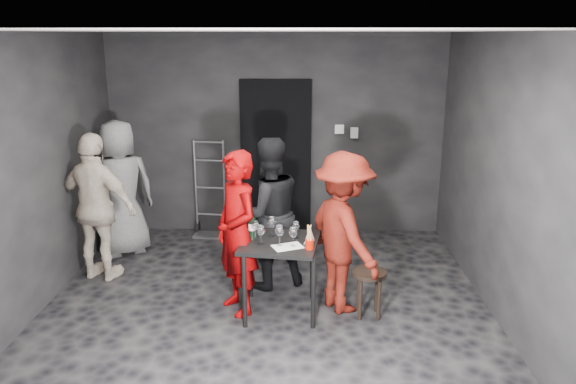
{
  "coord_description": "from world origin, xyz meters",
  "views": [
    {
      "loc": [
        0.35,
        -5.01,
        2.68
      ],
      "look_at": [
        0.22,
        0.25,
        1.19
      ],
      "focal_mm": 35.0,
      "sensor_mm": 36.0,
      "label": 1
    }
  ],
  "objects_px": {
    "bystander_cream": "(96,200)",
    "breadstick_cup": "(309,238)",
    "server_red": "(237,227)",
    "wine_bottle": "(252,227)",
    "hand_truck": "(211,218)",
    "stool": "(369,281)",
    "woman_black": "(268,206)",
    "bystander_grey": "(120,180)",
    "man_maroon": "(344,227)",
    "tasting_table": "(280,250)"
  },
  "relations": [
    {
      "from": "man_maroon",
      "to": "breadstick_cup",
      "type": "bearing_deg",
      "value": 103.09
    },
    {
      "from": "hand_truck",
      "to": "server_red",
      "type": "relative_size",
      "value": 0.74
    },
    {
      "from": "tasting_table",
      "to": "breadstick_cup",
      "type": "xyz_separation_m",
      "value": [
        0.28,
        -0.2,
        0.21
      ]
    },
    {
      "from": "wine_bottle",
      "to": "woman_black",
      "type": "bearing_deg",
      "value": 77.57
    },
    {
      "from": "hand_truck",
      "to": "stool",
      "type": "bearing_deg",
      "value": -42.73
    },
    {
      "from": "stool",
      "to": "wine_bottle",
      "type": "bearing_deg",
      "value": 173.07
    },
    {
      "from": "wine_bottle",
      "to": "bystander_grey",
      "type": "bearing_deg",
      "value": 140.59
    },
    {
      "from": "stool",
      "to": "woman_black",
      "type": "bearing_deg",
      "value": 146.06
    },
    {
      "from": "wine_bottle",
      "to": "breadstick_cup",
      "type": "distance_m",
      "value": 0.62
    },
    {
      "from": "hand_truck",
      "to": "breadstick_cup",
      "type": "distance_m",
      "value": 2.84
    },
    {
      "from": "woman_black",
      "to": "bystander_cream",
      "type": "distance_m",
      "value": 1.9
    },
    {
      "from": "hand_truck",
      "to": "stool",
      "type": "distance_m",
      "value": 2.98
    },
    {
      "from": "tasting_table",
      "to": "man_maroon",
      "type": "height_order",
      "value": "man_maroon"
    },
    {
      "from": "hand_truck",
      "to": "server_red",
      "type": "bearing_deg",
      "value": -66.71
    },
    {
      "from": "woman_black",
      "to": "man_maroon",
      "type": "relative_size",
      "value": 1.05
    },
    {
      "from": "hand_truck",
      "to": "tasting_table",
      "type": "distance_m",
      "value": 2.49
    },
    {
      "from": "server_red",
      "to": "wine_bottle",
      "type": "height_order",
      "value": "server_red"
    },
    {
      "from": "woman_black",
      "to": "bystander_cream",
      "type": "bearing_deg",
      "value": -28.27
    },
    {
      "from": "stool",
      "to": "man_maroon",
      "type": "bearing_deg",
      "value": 147.8
    },
    {
      "from": "tasting_table",
      "to": "woman_black",
      "type": "xyz_separation_m",
      "value": [
        -0.16,
        0.63,
        0.25
      ]
    },
    {
      "from": "server_red",
      "to": "bystander_cream",
      "type": "height_order",
      "value": "bystander_cream"
    },
    {
      "from": "stool",
      "to": "breadstick_cup",
      "type": "relative_size",
      "value": 1.89
    },
    {
      "from": "tasting_table",
      "to": "hand_truck",
      "type": "bearing_deg",
      "value": 115.21
    },
    {
      "from": "stool",
      "to": "tasting_table",
      "type": "bearing_deg",
      "value": 175.89
    },
    {
      "from": "server_red",
      "to": "hand_truck",
      "type": "bearing_deg",
      "value": 161.66
    },
    {
      "from": "woman_black",
      "to": "wine_bottle",
      "type": "distance_m",
      "value": 0.56
    },
    {
      "from": "woman_black",
      "to": "wine_bottle",
      "type": "relative_size",
      "value": 6.03
    },
    {
      "from": "hand_truck",
      "to": "bystander_cream",
      "type": "distance_m",
      "value": 1.9
    },
    {
      "from": "wine_bottle",
      "to": "breadstick_cup",
      "type": "relative_size",
      "value": 1.21
    },
    {
      "from": "tasting_table",
      "to": "stool",
      "type": "xyz_separation_m",
      "value": [
        0.87,
        -0.06,
        -0.28
      ]
    },
    {
      "from": "server_red",
      "to": "tasting_table",
      "type": "bearing_deg",
      "value": 52.0
    },
    {
      "from": "bystander_cream",
      "to": "bystander_grey",
      "type": "height_order",
      "value": "bystander_grey"
    },
    {
      "from": "woman_black",
      "to": "wine_bottle",
      "type": "height_order",
      "value": "woman_black"
    },
    {
      "from": "stool",
      "to": "woman_black",
      "type": "distance_m",
      "value": 1.34
    },
    {
      "from": "stool",
      "to": "bystander_grey",
      "type": "distance_m",
      "value": 3.34
    },
    {
      "from": "tasting_table",
      "to": "wine_bottle",
      "type": "xyz_separation_m",
      "value": [
        -0.28,
        0.08,
        0.21
      ]
    },
    {
      "from": "bystander_cream",
      "to": "server_red",
      "type": "bearing_deg",
      "value": 173.62
    },
    {
      "from": "server_red",
      "to": "bystander_grey",
      "type": "distance_m",
      "value": 2.18
    },
    {
      "from": "stool",
      "to": "breadstick_cup",
      "type": "distance_m",
      "value": 0.78
    },
    {
      "from": "server_red",
      "to": "wine_bottle",
      "type": "relative_size",
      "value": 5.87
    },
    {
      "from": "hand_truck",
      "to": "tasting_table",
      "type": "bearing_deg",
      "value": -57.46
    },
    {
      "from": "tasting_table",
      "to": "woman_black",
      "type": "height_order",
      "value": "woman_black"
    },
    {
      "from": "server_red",
      "to": "bystander_grey",
      "type": "relative_size",
      "value": 0.92
    },
    {
      "from": "woman_black",
      "to": "man_maroon",
      "type": "bearing_deg",
      "value": 121.42
    },
    {
      "from": "breadstick_cup",
      "to": "bystander_cream",
      "type": "bearing_deg",
      "value": 157.48
    },
    {
      "from": "hand_truck",
      "to": "bystander_cream",
      "type": "relative_size",
      "value": 0.71
    },
    {
      "from": "woman_black",
      "to": "wine_bottle",
      "type": "xyz_separation_m",
      "value": [
        -0.12,
        -0.55,
        -0.04
      ]
    },
    {
      "from": "bystander_cream",
      "to": "breadstick_cup",
      "type": "height_order",
      "value": "bystander_cream"
    },
    {
      "from": "hand_truck",
      "to": "tasting_table",
      "type": "xyz_separation_m",
      "value": [
        1.05,
        -2.22,
        0.42
      ]
    },
    {
      "from": "breadstick_cup",
      "to": "stool",
      "type": "bearing_deg",
      "value": 13.43
    }
  ]
}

